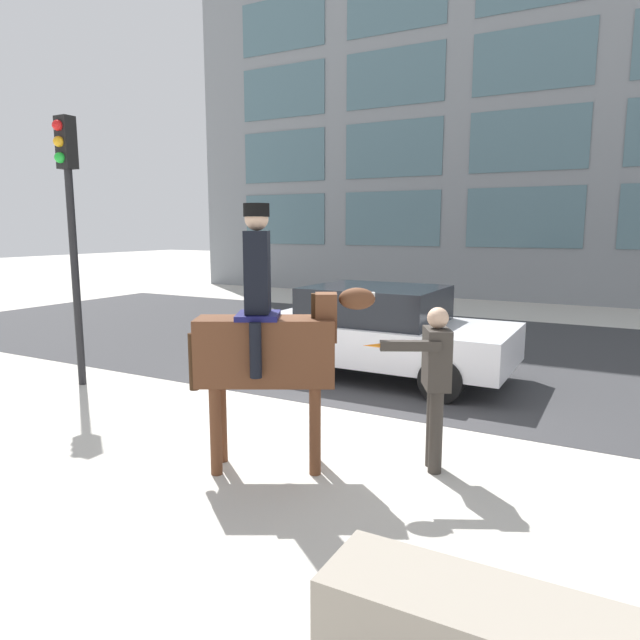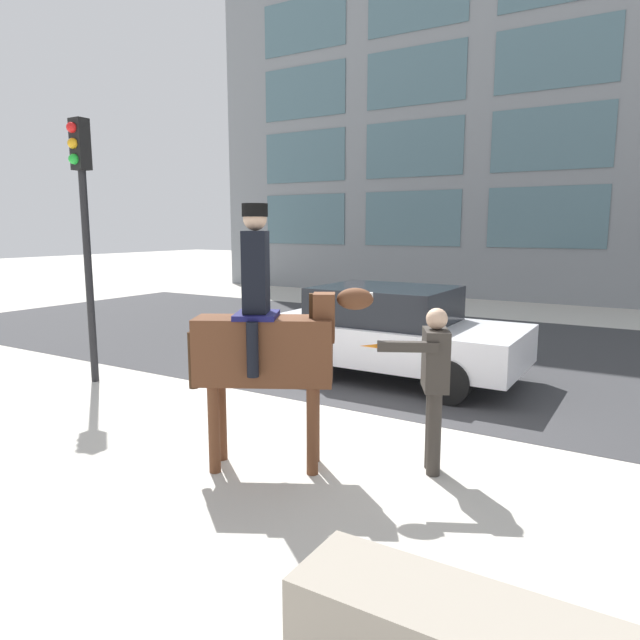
% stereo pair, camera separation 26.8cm
% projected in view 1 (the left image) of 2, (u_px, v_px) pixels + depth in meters
% --- Properties ---
extents(ground_plane, '(80.00, 80.00, 0.00)m').
position_uv_depth(ground_plane, '(332.00, 422.00, 6.87)').
color(ground_plane, beige).
extents(road_surface, '(24.71, 8.50, 0.01)m').
position_uv_depth(road_surface, '(445.00, 349.00, 10.99)').
color(road_surface, '#38383A').
rests_on(road_surface, ground_plane).
extents(mounted_horse_lead, '(1.63, 1.08, 2.54)m').
position_uv_depth(mounted_horse_lead, '(269.00, 341.00, 5.38)').
color(mounted_horse_lead, '#59331E').
rests_on(mounted_horse_lead, ground_plane).
extents(pedestrian_bystander, '(0.75, 0.73, 1.59)m').
position_uv_depth(pedestrian_bystander, '(435.00, 376.00, 5.39)').
color(pedestrian_bystander, '#332D28').
rests_on(pedestrian_bystander, ground_plane).
extents(street_car_near_lane, '(4.02, 1.99, 1.42)m').
position_uv_depth(street_car_near_lane, '(379.00, 330.00, 8.93)').
color(street_car_near_lane, silver).
rests_on(street_car_near_lane, ground_plane).
extents(traffic_light, '(0.24, 0.29, 3.86)m').
position_uv_depth(traffic_light, '(70.00, 208.00, 8.13)').
color(traffic_light, black).
rests_on(traffic_light, ground_plane).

